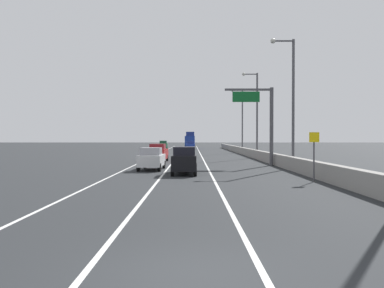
# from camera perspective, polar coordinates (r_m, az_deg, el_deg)

# --- Properties ---
(ground_plane) EXTENTS (320.00, 320.00, 0.00)m
(ground_plane) POSITION_cam_1_polar(r_m,az_deg,el_deg) (71.71, -0.23, -1.25)
(ground_plane) COLOR #26282B
(lane_stripe_left) EXTENTS (0.16, 130.00, 0.00)m
(lane_stripe_left) POSITION_cam_1_polar(r_m,az_deg,el_deg) (62.97, -5.25, -1.54)
(lane_stripe_left) COLOR silver
(lane_stripe_left) RESTS_ON ground_plane
(lane_stripe_center) EXTENTS (0.16, 130.00, 0.00)m
(lane_stripe_center) POSITION_cam_1_polar(r_m,az_deg,el_deg) (62.75, -2.07, -1.55)
(lane_stripe_center) COLOR silver
(lane_stripe_center) RESTS_ON ground_plane
(lane_stripe_right) EXTENTS (0.16, 130.00, 0.00)m
(lane_stripe_right) POSITION_cam_1_polar(r_m,az_deg,el_deg) (62.73, 1.13, -1.55)
(lane_stripe_right) COLOR silver
(lane_stripe_right) RESTS_ON ground_plane
(jersey_barrier_right) EXTENTS (0.60, 120.00, 1.10)m
(jersey_barrier_right) POSITION_cam_1_polar(r_m,az_deg,el_deg) (48.42, 9.68, -1.63)
(jersey_barrier_right) COLOR gray
(jersey_barrier_right) RESTS_ON ground_plane
(overhead_sign_gantry) EXTENTS (4.68, 0.36, 7.50)m
(overhead_sign_gantry) POSITION_cam_1_polar(r_m,az_deg,el_deg) (38.84, 10.13, 3.92)
(overhead_sign_gantry) COLOR #47474C
(overhead_sign_gantry) RESTS_ON ground_plane
(speed_advisory_sign) EXTENTS (0.60, 0.11, 3.00)m
(speed_advisory_sign) POSITION_cam_1_polar(r_m,az_deg,el_deg) (25.01, 16.97, -1.21)
(speed_advisory_sign) COLOR #4C4C51
(speed_advisory_sign) RESTS_ON ground_plane
(lamp_post_right_second) EXTENTS (2.14, 0.44, 11.36)m
(lamp_post_right_second) POSITION_cam_1_polar(r_m,az_deg,el_deg) (36.10, 13.83, 6.88)
(lamp_post_right_second) COLOR #4C4C51
(lamp_post_right_second) RESTS_ON ground_plane
(lamp_post_right_third) EXTENTS (2.14, 0.44, 11.36)m
(lamp_post_right_third) POSITION_cam_1_polar(r_m,az_deg,el_deg) (53.74, 8.94, 4.91)
(lamp_post_right_third) COLOR #4C4C51
(lamp_post_right_third) RESTS_ON ground_plane
(lamp_post_right_fourth) EXTENTS (2.14, 0.44, 11.36)m
(lamp_post_right_fourth) POSITION_cam_1_polar(r_m,az_deg,el_deg) (71.67, 6.91, 3.90)
(lamp_post_right_fourth) COLOR #4C4C51
(lamp_post_right_fourth) RESTS_ON ground_plane
(car_green_0) EXTENTS (1.84, 4.28, 2.02)m
(car_green_0) POSITION_cam_1_polar(r_m,az_deg,el_deg) (90.52, -4.27, -0.17)
(car_green_0) COLOR #196033
(car_green_0) RESTS_ON ground_plane
(car_blue_1) EXTENTS (2.00, 4.42, 1.94)m
(car_blue_1) POSITION_cam_1_polar(r_m,az_deg,el_deg) (89.74, -0.37, -0.20)
(car_blue_1) COLOR #1E389E
(car_blue_1) RESTS_ON ground_plane
(car_white_2) EXTENTS (2.03, 4.32, 1.86)m
(car_white_2) POSITION_cam_1_polar(r_m,az_deg,el_deg) (33.05, -5.95, -2.12)
(car_white_2) COLOR white
(car_white_2) RESTS_ON ground_plane
(car_black_3) EXTENTS (1.85, 4.68, 2.01)m
(car_black_3) POSITION_cam_1_polar(r_m,az_deg,el_deg) (29.22, -1.21, -2.37)
(car_black_3) COLOR black
(car_black_3) RESTS_ON ground_plane
(car_red_4) EXTENTS (2.00, 4.70, 2.01)m
(car_red_4) POSITION_cam_1_polar(r_m,az_deg,el_deg) (44.15, -5.01, -1.27)
(car_red_4) COLOR red
(car_red_4) RESTS_ON ground_plane
(box_truck) EXTENTS (2.60, 9.59, 4.25)m
(box_truck) POSITION_cam_1_polar(r_m,az_deg,el_deg) (101.59, -0.42, 0.48)
(box_truck) COLOR navy
(box_truck) RESTS_ON ground_plane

